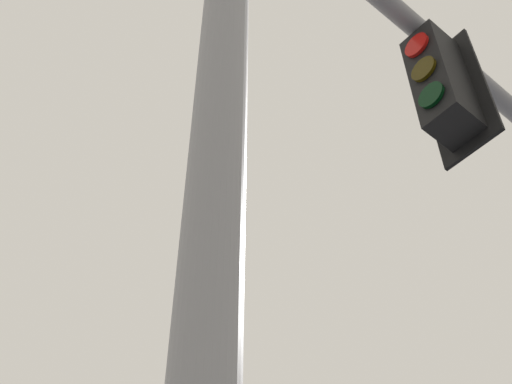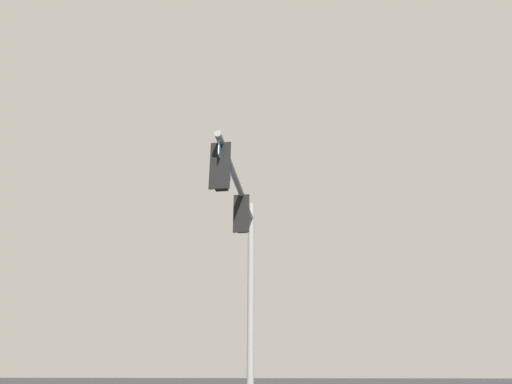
{
  "view_description": "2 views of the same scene",
  "coord_description": "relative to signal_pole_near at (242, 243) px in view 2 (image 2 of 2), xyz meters",
  "views": [
    {
      "loc": [
        -9.84,
        -8.43,
        1.67
      ],
      "look_at": [
        -7.09,
        -4.8,
        6.32
      ],
      "focal_mm": 50.0,
      "sensor_mm": 36.0,
      "label": 1
    },
    {
      "loc": [
        5.11,
        -4.06,
        1.46
      ],
      "look_at": [
        -3.98,
        -5.74,
        5.7
      ],
      "focal_mm": 28.0,
      "sensor_mm": 36.0,
      "label": 2
    }
  ],
  "objects": [
    {
      "name": "signal_pole_near",
      "position": [
        0.0,
        0.0,
        0.0
      ],
      "size": [
        6.05,
        0.7,
        7.46
      ],
      "color": "gray",
      "rests_on": "ground_plane"
    }
  ]
}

